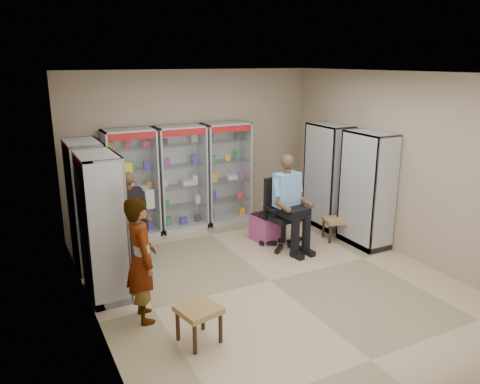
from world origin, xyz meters
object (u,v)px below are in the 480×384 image
office_chair (284,213)px  seated_shopkeeper (286,205)px  woven_stool_b (199,324)px  cabinet_right_far (328,176)px  cabinet_right_near (367,190)px  cabinet_left_far (88,205)px  woven_stool_a (335,229)px  cabinet_back_right (226,173)px  standing_man (141,260)px  cabinet_back_left (132,184)px  cabinet_back_mid (181,178)px  wooden_chair (130,226)px  pink_trunk (268,227)px  cabinet_left_near (103,227)px

office_chair → seated_shopkeeper: 0.17m
woven_stool_b → cabinet_right_far: bearing=34.1°
cabinet_right_near → cabinet_left_far: (-4.46, 1.30, 0.00)m
cabinet_right_far → cabinet_left_far: 4.46m
seated_shopkeeper → woven_stool_a: 1.16m
cabinet_back_right → standing_man: (-2.55, -2.89, -0.20)m
cabinet_back_left → cabinet_back_mid: 0.95m
cabinet_right_near → seated_shopkeeper: bearing=68.9°
cabinet_left_far → woven_stool_a: 4.30m
cabinet_right_near → woven_stool_a: cabinet_right_near is taller
wooden_chair → woven_stool_b: (0.02, -2.95, -0.25)m
cabinet_left_far → pink_trunk: (3.04, -0.34, -0.76)m
woven_stool_b → standing_man: 1.07m
cabinet_left_far → seated_shopkeeper: (3.13, -0.79, -0.23)m
cabinet_back_right → woven_stool_a: 2.39m
cabinet_right_near → seated_shopkeeper: cabinet_right_near is taller
cabinet_right_far → pink_trunk: 1.62m
cabinet_right_far → office_chair: 1.49m
cabinet_right_near → seated_shopkeeper: (-1.33, 0.51, -0.23)m
cabinet_left_far → cabinet_left_near: same height
cabinet_back_right → cabinet_left_far: 2.98m
cabinet_right_far → woven_stool_a: (-0.33, -0.71, -0.80)m
woven_stool_b → pink_trunk: bearing=45.8°
seated_shopkeeper → standing_man: standing_man is taller
woven_stool_a → cabinet_right_near: bearing=-49.9°
wooden_chair → cabinet_back_mid: bearing=31.3°
cabinet_right_far → cabinet_left_near: (-4.46, -0.90, 0.00)m
office_chair → pink_trunk: office_chair is taller
cabinet_left_near → standing_man: (0.28, -0.86, -0.20)m
cabinet_back_right → seated_shopkeeper: 1.76m
woven_stool_a → woven_stool_b: size_ratio=0.90×
seated_shopkeeper → office_chair: bearing=84.1°
pink_trunk → cabinet_left_far: bearing=173.5°
wooden_chair → standing_man: 2.22m
wooden_chair → woven_stool_b: size_ratio=2.12×
cabinet_back_mid → cabinet_left_near: same height
cabinet_right_far → woven_stool_a: 1.12m
seated_shopkeeper → cabinet_right_far: bearing=17.8°
cabinet_back_mid → woven_stool_b: 3.94m
cabinet_left_far → wooden_chair: 0.89m
cabinet_left_near → cabinet_right_near: bearing=87.4°
cabinet_left_near → seated_shopkeeper: bearing=95.7°
cabinet_left_far → woven_stool_a: cabinet_left_far is taller
standing_man → pink_trunk: bearing=-56.1°
cabinet_right_near → wooden_chair: (-3.78, 1.50, -0.53)m
wooden_chair → pink_trunk: bearing=-13.0°
woven_stool_a → cabinet_back_left: bearing=150.1°
wooden_chair → cabinet_back_left: bearing=71.1°
woven_stool_a → standing_man: (-3.85, -1.05, 0.60)m
cabinet_right_far → cabinet_left_near: bearing=101.4°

